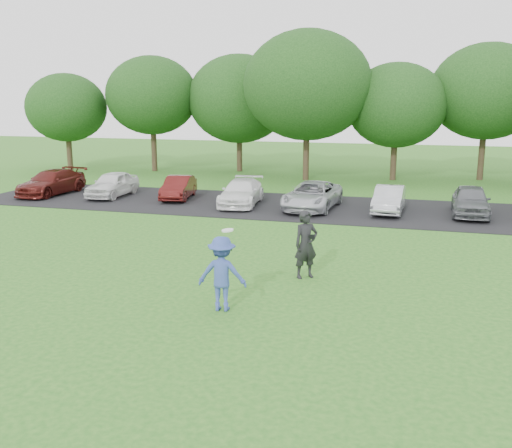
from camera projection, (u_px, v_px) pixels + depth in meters
The scene contains 6 objects.
ground at pixel (215, 310), 13.18m from camera, with size 100.00×100.00×0.00m, color #23641C.
parking_lot at pixel (314, 207), 25.39m from camera, with size 32.00×6.50×0.03m, color black.
frisbee_player at pixel (222, 274), 13.05m from camera, with size 1.20×0.79×1.96m.
camera_bystander at pixel (306, 245), 15.39m from camera, with size 0.81×0.77×1.86m.
parked_cars at pixel (306, 194), 25.29m from camera, with size 28.38×4.94×1.24m.
tree_row at pixel (370, 96), 33.09m from camera, with size 42.39×9.85×8.64m.
Camera 1 is at (4.27, -11.71, 4.83)m, focal length 40.00 mm.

